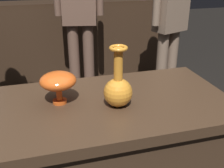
{
  "coord_description": "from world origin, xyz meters",
  "views": [
    {
      "loc": [
        -0.28,
        -1.1,
        1.4
      ],
      "look_at": [
        0.02,
        -0.02,
        0.9
      ],
      "focal_mm": 43.59,
      "sensor_mm": 36.0,
      "label": 1
    }
  ],
  "objects_px": {
    "vase_centerpiece": "(118,88)",
    "visitor_near_right": "(171,15)",
    "visitor_center_back": "(79,6)",
    "vase_tall_behind": "(58,82)"
  },
  "relations": [
    {
      "from": "vase_tall_behind",
      "to": "visitor_center_back",
      "type": "height_order",
      "value": "visitor_center_back"
    },
    {
      "from": "vase_tall_behind",
      "to": "visitor_near_right",
      "type": "distance_m",
      "value": 1.71
    },
    {
      "from": "visitor_near_right",
      "to": "vase_tall_behind",
      "type": "bearing_deg",
      "value": 24.94
    },
    {
      "from": "vase_centerpiece",
      "to": "vase_tall_behind",
      "type": "xyz_separation_m",
      "value": [
        -0.26,
        0.1,
        0.02
      ]
    },
    {
      "from": "vase_centerpiece",
      "to": "visitor_center_back",
      "type": "bearing_deg",
      "value": 86.8
    },
    {
      "from": "vase_tall_behind",
      "to": "visitor_near_right",
      "type": "height_order",
      "value": "visitor_near_right"
    },
    {
      "from": "vase_tall_behind",
      "to": "visitor_near_right",
      "type": "relative_size",
      "value": 0.1
    },
    {
      "from": "vase_centerpiece",
      "to": "visitor_near_right",
      "type": "height_order",
      "value": "visitor_near_right"
    },
    {
      "from": "visitor_center_back",
      "to": "visitor_near_right",
      "type": "xyz_separation_m",
      "value": [
        0.84,
        -0.26,
        -0.08
      ]
    },
    {
      "from": "vase_centerpiece",
      "to": "vase_tall_behind",
      "type": "height_order",
      "value": "vase_centerpiece"
    }
  ]
}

